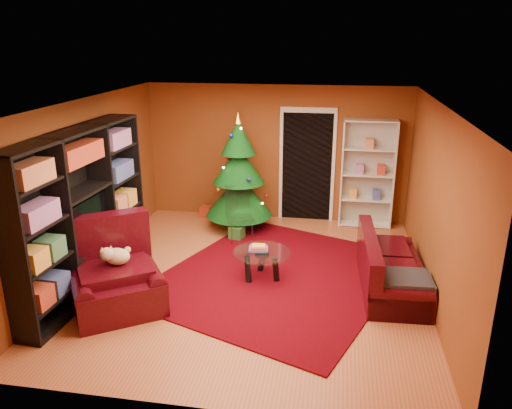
% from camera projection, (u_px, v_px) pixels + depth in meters
% --- Properties ---
extents(floor, '(5.00, 5.50, 0.05)m').
position_uv_depth(floor, '(252.00, 281.00, 7.45)').
color(floor, '#AB5730').
rests_on(floor, ground).
extents(ceiling, '(5.00, 5.50, 0.05)m').
position_uv_depth(ceiling, '(251.00, 102.00, 6.60)').
color(ceiling, silver).
rests_on(ceiling, wall_back).
extents(wall_back, '(5.00, 0.05, 2.60)m').
position_uv_depth(wall_back, '(276.00, 153.00, 9.61)').
color(wall_back, brown).
rests_on(wall_back, ground).
extents(wall_left, '(0.05, 5.50, 2.60)m').
position_uv_depth(wall_left, '(84.00, 188.00, 7.42)').
color(wall_left, brown).
rests_on(wall_left, ground).
extents(wall_right, '(0.05, 5.50, 2.60)m').
position_uv_depth(wall_right, '(438.00, 206.00, 6.63)').
color(wall_right, brown).
rests_on(wall_right, ground).
extents(doorway, '(1.06, 0.60, 2.16)m').
position_uv_depth(doorway, '(307.00, 168.00, 9.56)').
color(doorway, black).
rests_on(doorway, floor).
extents(rug, '(4.24, 4.54, 0.02)m').
position_uv_depth(rug, '(279.00, 276.00, 7.53)').
color(rug, '#53010A').
rests_on(rug, floor).
extents(media_unit, '(0.60, 2.99, 2.28)m').
position_uv_depth(media_unit, '(81.00, 213.00, 6.86)').
color(media_unit, black).
rests_on(media_unit, floor).
extents(christmas_tree, '(1.33, 1.33, 2.19)m').
position_uv_depth(christmas_tree, '(239.00, 174.00, 9.10)').
color(christmas_tree, '#093F11').
rests_on(christmas_tree, floor).
extents(gift_box_green, '(0.28, 0.28, 0.24)m').
position_uv_depth(gift_box_green, '(237.00, 233.00, 8.90)').
color(gift_box_green, '#296C29').
rests_on(gift_box_green, floor).
extents(gift_box_red, '(0.23, 0.23, 0.21)m').
position_uv_depth(gift_box_red, '(206.00, 211.00, 10.00)').
color(gift_box_red, '#A12F17').
rests_on(gift_box_red, floor).
extents(white_bookshelf, '(0.96, 0.35, 2.08)m').
position_uv_depth(white_bookshelf, '(367.00, 174.00, 9.25)').
color(white_bookshelf, white).
rests_on(white_bookshelf, floor).
extents(armchair, '(1.70, 1.70, 0.96)m').
position_uv_depth(armchair, '(116.00, 275.00, 6.54)').
color(armchair, black).
rests_on(armchair, rug).
extents(dog, '(0.50, 0.47, 0.31)m').
position_uv_depth(dog, '(117.00, 256.00, 6.53)').
color(dog, beige).
rests_on(dog, armchair).
extents(sofa, '(0.92, 1.90, 0.80)m').
position_uv_depth(sofa, '(393.00, 263.00, 7.05)').
color(sofa, black).
rests_on(sofa, rug).
extents(coffee_table, '(0.96, 0.96, 0.54)m').
position_uv_depth(coffee_table, '(262.00, 265.00, 7.40)').
color(coffee_table, gray).
rests_on(coffee_table, rug).
extents(acrylic_chair, '(0.60, 0.62, 0.87)m').
position_uv_depth(acrylic_chair, '(240.00, 217.00, 8.73)').
color(acrylic_chair, '#66605B').
rests_on(acrylic_chair, rug).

